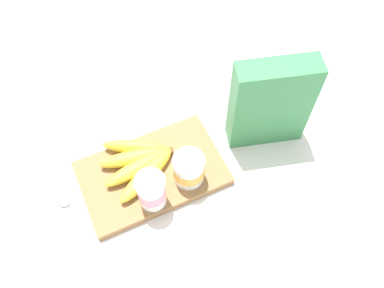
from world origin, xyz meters
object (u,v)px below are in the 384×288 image
(spoon, at_px, (52,197))
(cereal_box, at_px, (270,104))
(yogurt_cup_front, at_px, (189,169))
(yogurt_cup_back, at_px, (151,191))
(banana_bunch, at_px, (139,162))
(cutting_board, at_px, (152,173))

(spoon, bearing_deg, cereal_box, 174.60)
(yogurt_cup_front, height_order, yogurt_cup_back, yogurt_cup_back)
(yogurt_cup_front, bearing_deg, cereal_box, -169.30)
(cereal_box, relative_size, yogurt_cup_front, 3.12)
(yogurt_cup_back, distance_m, banana_bunch, 0.10)
(cereal_box, distance_m, spoon, 0.55)
(cutting_board, bearing_deg, cereal_box, 178.35)
(yogurt_cup_front, height_order, banana_bunch, yogurt_cup_front)
(spoon, bearing_deg, yogurt_cup_back, 151.87)
(cereal_box, xyz_separation_m, banana_bunch, (0.32, -0.03, -0.09))
(cereal_box, relative_size, yogurt_cup_back, 2.64)
(cutting_board, relative_size, yogurt_cup_back, 3.50)
(cutting_board, height_order, spoon, cutting_board)
(cutting_board, height_order, yogurt_cup_front, yogurt_cup_front)
(spoon, bearing_deg, cutting_board, 169.86)
(yogurt_cup_back, bearing_deg, yogurt_cup_front, -169.36)
(cereal_box, bearing_deg, spoon, -169.15)
(yogurt_cup_back, height_order, spoon, yogurt_cup_back)
(banana_bunch, xyz_separation_m, spoon, (0.21, -0.02, -0.03))
(yogurt_cup_front, xyz_separation_m, spoon, (0.31, -0.09, -0.06))
(cutting_board, xyz_separation_m, cereal_box, (-0.30, 0.01, 0.12))
(cereal_box, xyz_separation_m, yogurt_cup_back, (0.32, 0.06, -0.06))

